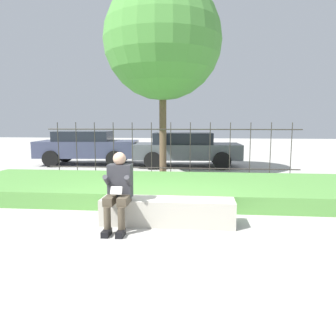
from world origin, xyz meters
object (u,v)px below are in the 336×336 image
stone_bench (168,213)px  person_seated_reader (119,188)px  car_parked_center (186,148)px  car_parked_left (87,146)px  tree_behind_fence (163,40)px

stone_bench → person_seated_reader: size_ratio=1.81×
car_parked_center → person_seated_reader: bearing=-98.3°
stone_bench → car_parked_left: 8.60m
car_parked_left → tree_behind_fence: (3.37, -2.34, 3.50)m
stone_bench → car_parked_left: (-4.05, 7.56, 0.54)m
person_seated_reader → car_parked_left: size_ratio=0.30×
person_seated_reader → tree_behind_fence: (0.08, 5.52, 3.56)m
stone_bench → car_parked_center: car_parked_center is taller
stone_bench → tree_behind_fence: 6.64m
car_parked_center → car_parked_left: car_parked_left is taller
person_seated_reader → car_parked_left: 8.52m
car_parked_center → tree_behind_fence: size_ratio=0.68×
car_parked_center → tree_behind_fence: 4.15m
stone_bench → tree_behind_fence: bearing=97.4°
car_parked_left → tree_behind_fence: bearing=-39.2°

